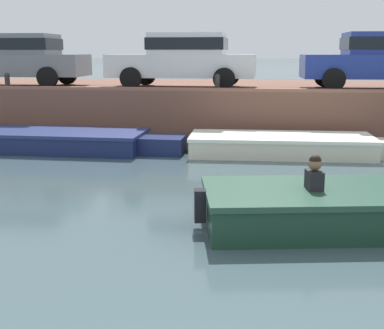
{
  "coord_description": "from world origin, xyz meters",
  "views": [
    {
      "loc": [
        0.57,
        -2.05,
        2.42
      ],
      "look_at": [
        -0.31,
        4.2,
        1.08
      ],
      "focal_mm": 50.0,
      "sensor_mm": 36.0,
      "label": 1
    }
  ],
  "objects_px": {
    "boat_moored_central_cream": "(290,145)",
    "mooring_bollard_west": "(7,80)",
    "car_leftmost_grey": "(16,58)",
    "car_centre_blue": "(378,58)",
    "car_left_inner_white": "(184,58)",
    "boat_moored_west_navy": "(49,140)",
    "mooring_bollard_mid": "(217,82)"
  },
  "relations": [
    {
      "from": "boat_moored_central_cream",
      "to": "car_left_inner_white",
      "type": "height_order",
      "value": "car_left_inner_white"
    },
    {
      "from": "boat_moored_central_cream",
      "to": "car_leftmost_grey",
      "type": "height_order",
      "value": "car_leftmost_grey"
    },
    {
      "from": "car_leftmost_grey",
      "to": "car_left_inner_white",
      "type": "distance_m",
      "value": 5.16
    },
    {
      "from": "boat_moored_central_cream",
      "to": "car_leftmost_grey",
      "type": "bearing_deg",
      "value": 161.01
    },
    {
      "from": "car_leftmost_grey",
      "to": "car_centre_blue",
      "type": "xyz_separation_m",
      "value": [
        10.56,
        -0.0,
        -0.0
      ]
    },
    {
      "from": "car_left_inner_white",
      "to": "mooring_bollard_mid",
      "type": "distance_m",
      "value": 1.74
    },
    {
      "from": "boat_moored_west_navy",
      "to": "car_leftmost_grey",
      "type": "xyz_separation_m",
      "value": [
        -2.19,
        2.96,
        2.01
      ]
    },
    {
      "from": "mooring_bollard_west",
      "to": "mooring_bollard_mid",
      "type": "bearing_deg",
      "value": 0.0
    },
    {
      "from": "car_leftmost_grey",
      "to": "car_left_inner_white",
      "type": "height_order",
      "value": "same"
    },
    {
      "from": "boat_moored_west_navy",
      "to": "boat_moored_central_cream",
      "type": "bearing_deg",
      "value": 1.58
    },
    {
      "from": "car_centre_blue",
      "to": "mooring_bollard_west",
      "type": "relative_size",
      "value": 9.09
    },
    {
      "from": "boat_moored_central_cream",
      "to": "mooring_bollard_west",
      "type": "bearing_deg",
      "value": 168.71
    },
    {
      "from": "car_leftmost_grey",
      "to": "car_centre_blue",
      "type": "distance_m",
      "value": 10.56
    },
    {
      "from": "mooring_bollard_west",
      "to": "boat_moored_central_cream",
      "type": "bearing_deg",
      "value": -11.29
    },
    {
      "from": "boat_moored_central_cream",
      "to": "mooring_bollard_west",
      "type": "xyz_separation_m",
      "value": [
        -7.82,
        1.56,
        1.41
      ]
    },
    {
      "from": "car_centre_blue",
      "to": "mooring_bollard_mid",
      "type": "distance_m",
      "value": 4.54
    },
    {
      "from": "mooring_bollard_west",
      "to": "mooring_bollard_mid",
      "type": "relative_size",
      "value": 1.0
    },
    {
      "from": "boat_moored_central_cream",
      "to": "mooring_bollard_mid",
      "type": "distance_m",
      "value": 2.83
    },
    {
      "from": "car_centre_blue",
      "to": "mooring_bollard_mid",
      "type": "height_order",
      "value": "car_centre_blue"
    },
    {
      "from": "car_left_inner_white",
      "to": "mooring_bollard_mid",
      "type": "relative_size",
      "value": 9.49
    },
    {
      "from": "boat_moored_central_cream",
      "to": "car_leftmost_grey",
      "type": "relative_size",
      "value": 1.17
    },
    {
      "from": "boat_moored_west_navy",
      "to": "mooring_bollard_west",
      "type": "bearing_deg",
      "value": 137.43
    },
    {
      "from": "car_leftmost_grey",
      "to": "car_centre_blue",
      "type": "relative_size",
      "value": 1.09
    },
    {
      "from": "boat_moored_west_navy",
      "to": "car_left_inner_white",
      "type": "distance_m",
      "value": 4.65
    },
    {
      "from": "mooring_bollard_west",
      "to": "car_left_inner_white",
      "type": "bearing_deg",
      "value": 14.24
    },
    {
      "from": "car_leftmost_grey",
      "to": "mooring_bollard_mid",
      "type": "relative_size",
      "value": 9.95
    },
    {
      "from": "car_centre_blue",
      "to": "mooring_bollard_mid",
      "type": "bearing_deg",
      "value": -164.04
    },
    {
      "from": "car_leftmost_grey",
      "to": "mooring_bollard_west",
      "type": "bearing_deg",
      "value": -76.01
    },
    {
      "from": "boat_moored_central_cream",
      "to": "mooring_bollard_mid",
      "type": "xyz_separation_m",
      "value": [
        -1.89,
        1.56,
        1.41
      ]
    },
    {
      "from": "car_left_inner_white",
      "to": "mooring_bollard_mid",
      "type": "bearing_deg",
      "value": -48.97
    },
    {
      "from": "boat_moored_central_cream",
      "to": "car_left_inner_white",
      "type": "bearing_deg",
      "value": 136.7
    },
    {
      "from": "car_left_inner_white",
      "to": "mooring_bollard_west",
      "type": "bearing_deg",
      "value": -165.76
    }
  ]
}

